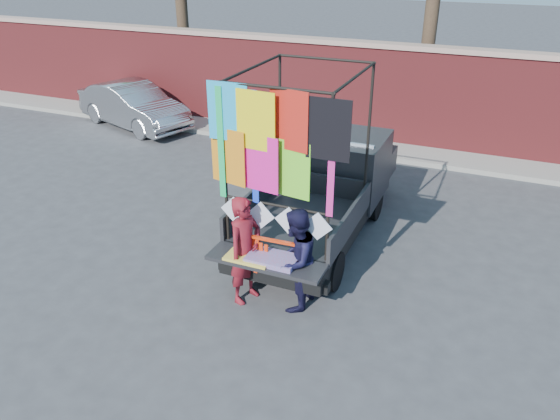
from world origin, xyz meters
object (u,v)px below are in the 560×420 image
at_px(pickup_truck, 329,185).
at_px(man, 296,260).
at_px(sedan, 133,105).
at_px(woman, 245,250).

distance_m(pickup_truck, man, 2.72).
height_order(pickup_truck, man, pickup_truck).
bearing_deg(pickup_truck, sedan, 153.27).
bearing_deg(pickup_truck, man, -81.74).
bearing_deg(woman, pickup_truck, 8.12).
height_order(sedan, man, man).
relative_size(pickup_truck, woman, 3.05).
bearing_deg(sedan, pickup_truck, -98.12).
xyz_separation_m(sedan, woman, (6.74, -6.37, 0.22)).
distance_m(sedan, man, 9.77).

